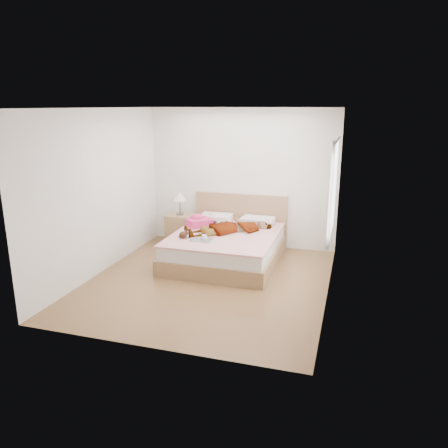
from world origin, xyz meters
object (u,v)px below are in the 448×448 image
object	(u,v)px
coffee_mug	(204,237)
woman	(231,225)
nightstand	(181,227)
magazine	(201,240)
towel	(199,221)
plush_toy	(184,234)
bed	(227,245)
phone	(211,213)

from	to	relation	value
coffee_mug	woman	bearing A→B (deg)	66.52
coffee_mug	nightstand	world-z (taller)	nightstand
magazine	coffee_mug	distance (m)	0.07
magazine	coffee_mug	size ratio (longest dim) A/B	3.53
woman	magazine	xyz separation A→B (m)	(-0.32, -0.65, -0.10)
towel	coffee_mug	distance (m)	0.88
woman	nightstand	world-z (taller)	nightstand
plush_toy	coffee_mug	bearing A→B (deg)	-2.27
towel	magazine	distance (m)	0.89
bed	magazine	distance (m)	0.69
plush_toy	bed	bearing A→B (deg)	42.73
woman	phone	world-z (taller)	woman
phone	plush_toy	world-z (taller)	phone
nightstand	plush_toy	bearing A→B (deg)	-65.11
towel	bed	bearing A→B (deg)	-20.39
magazine	coffee_mug	xyz separation A→B (m)	(0.05, 0.03, 0.04)
plush_toy	woman	bearing A→B (deg)	43.37
phone	coffee_mug	distance (m)	1.06
bed	phone	bearing A→B (deg)	134.51
woman	towel	world-z (taller)	woman
plush_toy	phone	bearing A→B (deg)	82.06
magazine	nightstand	bearing A→B (deg)	125.63
woman	coffee_mug	world-z (taller)	woman
magazine	plush_toy	size ratio (longest dim) A/B	1.97
bed	coffee_mug	bearing A→B (deg)	-111.42
towel	magazine	bearing A→B (deg)	-67.41
coffee_mug	nightstand	xyz separation A→B (m)	(-0.91, 1.17, -0.21)
towel	nightstand	size ratio (longest dim) A/B	0.51
towel	plush_toy	size ratio (longest dim) A/B	2.48
bed	magazine	xyz separation A→B (m)	(-0.27, -0.59, 0.24)
bed	plush_toy	size ratio (longest dim) A/B	9.78
nightstand	coffee_mug	bearing A→B (deg)	-52.19
phone	woman	bearing A→B (deg)	-75.26
phone	magazine	xyz separation A→B (m)	(0.18, -1.05, -0.18)
coffee_mug	nightstand	bearing A→B (deg)	127.81
towel	plush_toy	world-z (taller)	towel
phone	plush_toy	bearing A→B (deg)	-134.54
woman	coffee_mug	size ratio (longest dim) A/B	13.44
phone	plush_toy	size ratio (longest dim) A/B	0.47
plush_toy	nightstand	size ratio (longest dim) A/B	0.20
magazine	bed	bearing A→B (deg)	65.47
coffee_mug	plush_toy	bearing A→B (deg)	177.73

